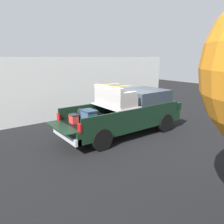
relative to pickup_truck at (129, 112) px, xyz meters
The scene contains 4 objects.
ground_plane 1.04m from the pickup_truck, behind, with size 40.00×40.00×0.00m, color black.
pickup_truck is the anchor object (origin of this frame).
building_facade 4.11m from the pickup_truck, 84.05° to the left, with size 11.60×0.36×3.35m, color white.
trash_can 4.25m from the pickup_truck, 41.99° to the left, with size 0.60×0.60×0.98m.
Camera 1 is at (-5.92, -7.16, 3.36)m, focal length 35.04 mm.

